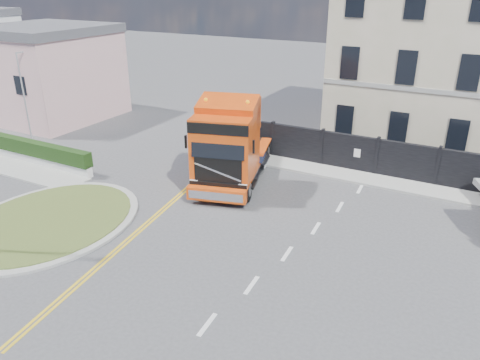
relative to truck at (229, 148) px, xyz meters
The scene contains 11 objects.
ground 5.06m from the truck, 62.80° to the right, with size 120.00×120.00×0.00m, color #424244.
traffic_island 8.85m from the truck, 124.29° to the right, with size 6.80×6.80×0.17m.
hedge_wall 11.26m from the truck, 166.33° to the right, with size 8.00×0.55×1.35m.
pavement_side 11.66m from the truck, 161.00° to the right, with size 8.50×1.80×0.10m, color gray.
seaside_bldg_pink 18.55m from the truck, 164.80° to the left, with size 8.00×8.00×6.00m, color #D6A8A7.
seaside_bldg_cream 26.77m from the truck, 165.16° to the left, with size 9.00×8.00×5.00m, color beige.
hoarding_fence 9.99m from the truck, 29.23° to the left, with size 18.80×0.25×2.00m.
georgian_building 15.27m from the truck, 56.66° to the left, with size 12.30×10.30×12.80m.
pavement_far 9.24m from the truck, 25.95° to the left, with size 20.00×1.60×0.12m, color gray.
truck is the anchor object (origin of this frame).
lamppost_slim 15.10m from the truck, behind, with size 0.23×0.45×5.55m.
Camera 1 is at (8.59, -14.62, 9.66)m, focal length 35.00 mm.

